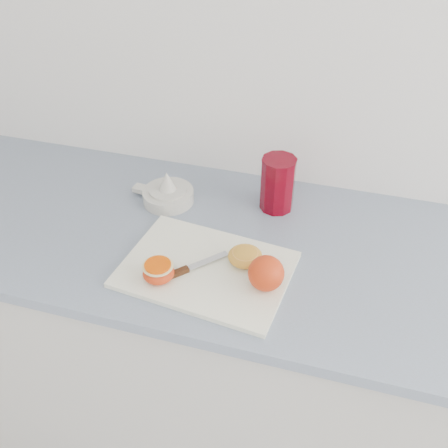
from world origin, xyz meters
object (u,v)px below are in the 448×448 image
half_orange (158,272)px  cutting_board (206,269)px  counter (223,348)px  red_tumbler (278,186)px  citrus_juicer (168,193)px

half_orange → cutting_board: bearing=35.7°
counter → half_orange: bearing=-115.8°
red_tumbler → half_orange: bearing=-118.8°
cutting_board → red_tumbler: 0.31m
counter → cutting_board: size_ratio=6.79×
cutting_board → red_tumbler: (0.10, 0.29, 0.06)m
counter → cutting_board: 0.47m
counter → citrus_juicer: bearing=150.8°
counter → red_tumbler: size_ratio=17.12×
cutting_board → citrus_juicer: 0.30m
citrus_juicer → red_tumbler: size_ratio=1.18×
citrus_juicer → counter: bearing=-29.2°
red_tumbler → cutting_board: bearing=-110.0°
citrus_juicer → red_tumbler: 0.30m
counter → half_orange: size_ratio=36.16×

